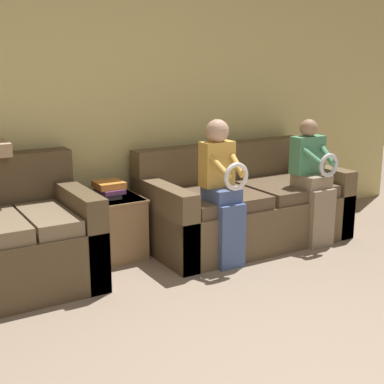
% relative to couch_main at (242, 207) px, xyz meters
% --- Properties ---
extents(wall_back, '(7.25, 0.06, 2.55)m').
position_rel_couch_main_xyz_m(wall_back, '(-1.13, 0.53, 0.96)').
color(wall_back, '#DBCC7F').
rests_on(wall_back, ground_plane).
extents(couch_main, '(1.87, 0.94, 0.87)m').
position_rel_couch_main_xyz_m(couch_main, '(0.00, 0.00, 0.00)').
color(couch_main, brown).
rests_on(couch_main, ground_plane).
extents(child_left_seated, '(0.28, 0.38, 1.18)m').
position_rel_couch_main_xyz_m(child_left_seated, '(-0.49, -0.39, 0.35)').
color(child_left_seated, '#475B8E').
rests_on(child_left_seated, ground_plane).
extents(child_right_seated, '(0.31, 0.37, 1.13)m').
position_rel_couch_main_xyz_m(child_right_seated, '(0.49, -0.40, 0.30)').
color(child_right_seated, gray).
rests_on(child_right_seated, ground_plane).
extents(side_shelf, '(0.52, 0.51, 0.52)m').
position_rel_couch_main_xyz_m(side_shelf, '(-1.23, 0.22, -0.04)').
color(side_shelf, '#9E7A51').
rests_on(side_shelf, ground_plane).
extents(book_stack, '(0.23, 0.28, 0.13)m').
position_rel_couch_main_xyz_m(book_stack, '(-1.22, 0.23, 0.28)').
color(book_stack, '#4C4C56').
rests_on(book_stack, side_shelf).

